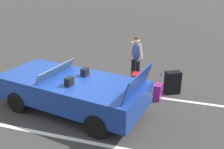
% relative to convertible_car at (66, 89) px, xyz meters
% --- Properties ---
extents(ground_plane, '(80.00, 80.00, 0.00)m').
position_rel_convertible_car_xyz_m(ground_plane, '(-0.20, 0.04, -0.59)').
color(ground_plane, '#383533').
extents(lot_line_near, '(18.00, 0.12, 0.01)m').
position_rel_convertible_car_xyz_m(lot_line_near, '(-0.20, -1.36, -0.59)').
color(lot_line_near, silver).
rests_on(lot_line_near, ground_plane).
extents(lot_line_mid, '(18.00, 0.12, 0.01)m').
position_rel_convertible_car_xyz_m(lot_line_mid, '(-0.20, 1.34, -0.59)').
color(lot_line_mid, silver).
rests_on(lot_line_mid, ground_plane).
extents(convertible_car, '(4.38, 2.48, 1.53)m').
position_rel_convertible_car_xyz_m(convertible_car, '(0.00, 0.00, 0.00)').
color(convertible_car, navy).
rests_on(convertible_car, ground_plane).
extents(suitcase_large_black, '(0.56, 0.47, 0.74)m').
position_rel_convertible_car_xyz_m(suitcase_large_black, '(-2.82, -1.83, -0.22)').
color(suitcase_large_black, black).
rests_on(suitcase_large_black, ground_plane).
extents(suitcase_medium_bright, '(0.28, 0.42, 0.62)m').
position_rel_convertible_car_xyz_m(suitcase_medium_bright, '(-1.67, -1.62, -0.28)').
color(suitcase_medium_bright, red).
rests_on(suitcase_medium_bright, ground_plane).
extents(suitcase_small_carryon, '(0.24, 0.36, 0.85)m').
position_rel_convertible_car_xyz_m(suitcase_small_carryon, '(-2.44, -1.25, -0.34)').
color(suitcase_small_carryon, '#991E8C').
rests_on(suitcase_small_carryon, ground_plane).
extents(traveler_person, '(0.57, 0.37, 1.65)m').
position_rel_convertible_car_xyz_m(traveler_person, '(-1.50, -2.32, 0.34)').
color(traveler_person, black).
rests_on(traveler_person, ground_plane).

